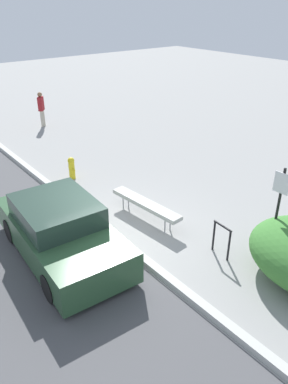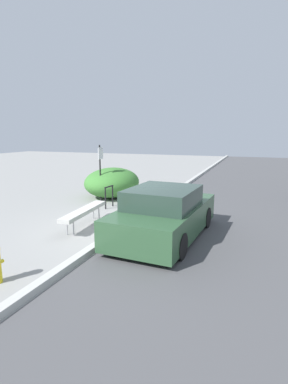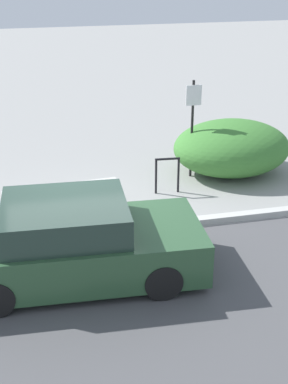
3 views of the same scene
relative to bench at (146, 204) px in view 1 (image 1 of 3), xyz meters
The scene contains 8 objects.
ground_plane 1.30m from the bench, 83.72° to the right, with size 60.00×60.00×0.00m, color gray.
curb 1.28m from the bench, 83.72° to the right, with size 60.00×0.20×0.13m.
bench is the anchor object (origin of this frame).
bike_rack 2.38m from the bench, ahead, with size 0.55×0.10×0.83m.
sign_post 3.48m from the bench, 20.37° to the left, with size 0.36×0.08×2.30m.
fire_hydrant 3.57m from the bench, behind, with size 0.36×0.22×0.77m.
pedestrian 9.67m from the bench, behind, with size 0.40×0.39×1.60m.
parked_car_near 2.51m from the bench, 90.31° to the right, with size 4.15×2.05×1.36m.
Camera 1 is at (6.74, -4.29, 5.43)m, focal length 35.00 mm.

